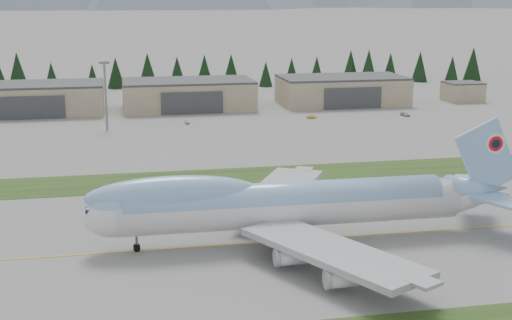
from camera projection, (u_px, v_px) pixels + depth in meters
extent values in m
plane|color=slate|center=(361.00, 236.00, 126.69)|extent=(7000.00, 7000.00, 0.00)
cube|color=#234016|center=(298.00, 174.00, 169.66)|extent=(400.00, 18.00, 0.08)
cube|color=gold|center=(361.00, 236.00, 126.69)|extent=(400.00, 0.40, 0.02)
cylinder|color=silver|center=(291.00, 207.00, 122.76)|extent=(59.43, 7.38, 6.89)
cylinder|color=#8BB6E4|center=(285.00, 200.00, 122.28)|extent=(55.18, 6.81, 6.36)
ellipsoid|color=silver|center=(116.00, 217.00, 117.34)|extent=(11.08, 6.98, 6.89)
ellipsoid|color=#8BB6E4|center=(116.00, 209.00, 117.05)|extent=(9.27, 5.92, 5.84)
ellipsoid|color=#8BB6E4|center=(173.00, 195.00, 118.33)|extent=(29.31, 6.09, 6.36)
cube|color=#0C1433|center=(92.00, 210.00, 116.34)|extent=(2.29, 2.78, 1.37)
cone|color=silver|center=(479.00, 196.00, 129.16)|extent=(12.78, 6.86, 6.75)
cone|color=#8BB6E4|center=(479.00, 190.00, 128.87)|extent=(11.71, 6.24, 6.15)
cube|color=#8BB6E4|center=(487.00, 157.00, 127.71)|extent=(12.84, 0.74, 14.63)
cylinder|color=silver|center=(493.00, 143.00, 127.77)|extent=(3.82, 0.24, 3.82)
cylinder|color=red|center=(493.00, 143.00, 127.87)|extent=(2.76, 0.23, 2.76)
cylinder|color=#0C1433|center=(493.00, 143.00, 127.97)|extent=(1.59, 0.23, 1.59)
cube|color=#8BB6E4|center=(473.00, 183.00, 135.48)|extent=(10.76, 13.26, 0.49)
cube|color=#8BB6E4|center=(508.00, 202.00, 123.32)|extent=(10.63, 13.25, 0.49)
cube|color=#A1A3A9|center=(281.00, 190.00, 140.32)|extent=(24.02, 32.76, 1.06)
cube|color=#A1A3A9|center=(332.00, 252.00, 106.85)|extent=(23.63, 32.86, 1.06)
cylinder|color=silver|center=(260.00, 207.00, 135.83)|extent=(5.53, 2.70, 2.65)
cylinder|color=silver|center=(276.00, 192.00, 146.21)|extent=(5.53, 2.70, 2.65)
cylinder|color=silver|center=(294.00, 257.00, 110.48)|extent=(5.53, 2.70, 2.65)
cylinder|color=silver|center=(345.00, 278.00, 102.00)|extent=(5.53, 2.70, 2.65)
cylinder|color=slate|center=(137.00, 243.00, 119.03)|extent=(0.47, 0.47, 2.54)
cylinder|color=slate|center=(278.00, 228.00, 126.60)|extent=(0.60, 0.60, 2.76)
cylinder|color=slate|center=(286.00, 240.00, 120.52)|extent=(0.60, 0.60, 2.76)
cylinder|color=slate|center=(307.00, 226.00, 127.57)|extent=(0.60, 0.60, 2.76)
cylinder|color=slate|center=(316.00, 238.00, 121.48)|extent=(0.60, 0.60, 2.76)
cylinder|color=black|center=(137.00, 248.00, 118.78)|extent=(1.17, 0.38, 1.17)
cylinder|color=black|center=(137.00, 247.00, 119.59)|extent=(1.17, 0.38, 1.17)
cylinder|color=black|center=(278.00, 232.00, 126.77)|extent=(1.28, 0.54, 1.27)
cylinder|color=black|center=(286.00, 244.00, 120.68)|extent=(1.28, 0.54, 1.27)
cylinder|color=black|center=(307.00, 230.00, 127.74)|extent=(1.28, 0.54, 1.27)
cylinder|color=black|center=(316.00, 242.00, 121.65)|extent=(1.28, 0.54, 1.27)
cube|color=gray|center=(35.00, 99.00, 255.44)|extent=(48.00, 26.00, 10.00)
cube|color=#383B3D|center=(34.00, 84.00, 254.21)|extent=(48.00, 26.00, 0.80)
cube|color=#383B3D|center=(32.00, 108.00, 242.97)|extent=(22.08, 0.60, 8.00)
cube|color=gray|center=(188.00, 95.00, 265.92)|extent=(48.00, 26.00, 10.00)
cube|color=#383B3D|center=(188.00, 81.00, 264.69)|extent=(48.00, 26.00, 0.80)
cube|color=#383B3D|center=(192.00, 103.00, 253.45)|extent=(22.08, 0.60, 8.00)
cube|color=gray|center=(342.00, 91.00, 277.36)|extent=(48.00, 26.00, 10.00)
cube|color=#383B3D|center=(342.00, 77.00, 276.13)|extent=(48.00, 26.00, 0.80)
cube|color=#383B3D|center=(353.00, 98.00, 264.89)|extent=(22.08, 0.60, 8.00)
cube|color=gray|center=(463.00, 92.00, 285.32)|extent=(14.00, 12.00, 7.00)
cube|color=#383B3D|center=(463.00, 83.00, 284.45)|extent=(14.00, 12.00, 0.60)
cylinder|color=slate|center=(106.00, 97.00, 222.58)|extent=(0.70, 0.70, 20.80)
cube|color=slate|center=(104.00, 63.00, 220.12)|extent=(3.20, 3.20, 0.80)
imported|color=#BCBCBE|center=(187.00, 124.00, 235.89)|extent=(1.51, 3.52, 1.19)
imported|color=gold|center=(311.00, 118.00, 245.88)|extent=(3.50, 1.33, 1.14)
imported|color=#A5A5A9|center=(405.00, 116.00, 250.69)|extent=(2.60, 4.77, 1.31)
cone|color=black|center=(18.00, 71.00, 314.82)|extent=(9.52, 9.52, 16.99)
cone|color=black|center=(52.00, 77.00, 313.61)|extent=(7.15, 7.15, 12.77)
cone|color=black|center=(92.00, 77.00, 315.50)|extent=(6.59, 6.59, 11.78)
cone|color=black|center=(116.00, 73.00, 322.79)|extent=(7.92, 7.92, 14.14)
cone|color=black|center=(148.00, 71.00, 320.15)|extent=(9.17, 9.17, 16.38)
cone|color=black|center=(177.00, 72.00, 324.05)|extent=(8.11, 8.11, 14.48)
cone|color=black|center=(205.00, 70.00, 329.34)|extent=(8.29, 8.29, 14.81)
cone|color=black|center=(231.00, 70.00, 331.42)|extent=(8.40, 8.40, 15.00)
cone|color=black|center=(266.00, 74.00, 329.32)|extent=(6.53, 6.53, 11.66)
cone|color=black|center=(292.00, 71.00, 335.01)|extent=(7.22, 7.22, 12.88)
cone|color=black|center=(317.00, 70.00, 339.17)|extent=(7.36, 7.36, 13.15)
cone|color=black|center=(351.00, 66.00, 343.17)|extent=(8.88, 8.88, 15.87)
cone|color=black|center=(369.00, 66.00, 339.74)|extent=(9.14, 9.14, 16.32)
cone|color=black|center=(390.00, 67.00, 344.50)|extent=(8.09, 8.09, 14.44)
cone|color=black|center=(420.00, 66.00, 347.75)|extent=(8.33, 8.33, 14.87)
cone|color=black|center=(452.00, 69.00, 347.00)|extent=(7.08, 7.08, 12.64)
cone|color=black|center=(473.00, 63.00, 353.46)|extent=(9.23, 9.23, 16.48)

